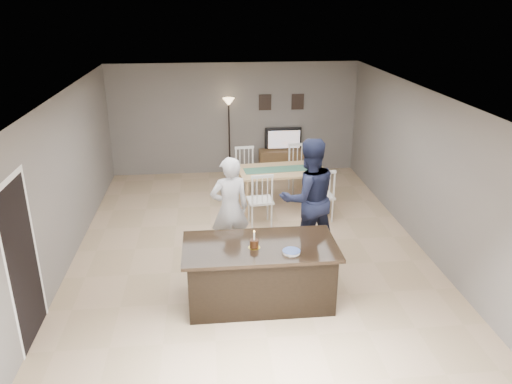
{
  "coord_description": "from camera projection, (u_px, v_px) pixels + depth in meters",
  "views": [
    {
      "loc": [
        -0.68,
        -7.95,
        4.1
      ],
      "look_at": [
        0.1,
        -0.3,
        1.11
      ],
      "focal_mm": 35.0,
      "sensor_mm": 36.0,
      "label": 1
    }
  ],
  "objects": [
    {
      "name": "dining_table",
      "position": [
        281.0,
        176.0,
        10.27
      ],
      "size": [
        1.85,
        2.13,
        1.08
      ],
      "rotation": [
        0.0,
        0.0,
        0.09
      ],
      "color": "tan",
      "rests_on": "floor"
    },
    {
      "name": "birthday_cake",
      "position": [
        254.0,
        244.0,
        6.84
      ],
      "size": [
        0.17,
        0.17,
        0.26
      ],
      "color": "gold",
      "rests_on": "kitchen_island"
    },
    {
      "name": "picture_frames",
      "position": [
        281.0,
        102.0,
        12.08
      ],
      "size": [
        1.1,
        0.02,
        0.38
      ],
      "color": "black",
      "rests_on": "room_shell"
    },
    {
      "name": "floor",
      "position": [
        249.0,
        244.0,
        8.93
      ],
      "size": [
        8.0,
        8.0,
        0.0
      ],
      "primitive_type": "plane",
      "color": "tan",
      "rests_on": "ground"
    },
    {
      "name": "doorway",
      "position": [
        20.0,
        249.0,
        6.06
      ],
      "size": [
        0.0,
        2.1,
        2.65
      ],
      "color": "black",
      "rests_on": "floor"
    },
    {
      "name": "television",
      "position": [
        284.0,
        139.0,
        12.28
      ],
      "size": [
        0.91,
        0.12,
        0.53
      ],
      "primitive_type": "imported",
      "rotation": [
        0.0,
        0.0,
        3.14
      ],
      "color": "black",
      "rests_on": "tv_console"
    },
    {
      "name": "plate_stack",
      "position": [
        291.0,
        252.0,
        6.7
      ],
      "size": [
        0.24,
        0.24,
        0.04
      ],
      "color": "white",
      "rests_on": "kitchen_island"
    },
    {
      "name": "floor_lamp",
      "position": [
        229.0,
        116.0,
        11.89
      ],
      "size": [
        0.29,
        0.29,
        1.9
      ],
      "color": "black",
      "rests_on": "floor"
    },
    {
      "name": "woman",
      "position": [
        230.0,
        209.0,
        8.15
      ],
      "size": [
        0.72,
        0.54,
        1.77
      ],
      "primitive_type": "imported",
      "rotation": [
        0.0,
        0.0,
        3.34
      ],
      "color": "silver",
      "rests_on": "floor"
    },
    {
      "name": "man",
      "position": [
        308.0,
        198.0,
        8.23
      ],
      "size": [
        1.13,
        0.96,
        2.04
      ],
      "primitive_type": "imported",
      "rotation": [
        0.0,
        0.0,
        3.34
      ],
      "color": "#171B33",
      "rests_on": "floor"
    },
    {
      "name": "tv_console",
      "position": [
        284.0,
        162.0,
        12.42
      ],
      "size": [
        1.2,
        0.4,
        0.6
      ],
      "primitive_type": "cube",
      "color": "brown",
      "rests_on": "floor"
    },
    {
      "name": "tv_screen_glow",
      "position": [
        284.0,
        139.0,
        12.21
      ],
      "size": [
        0.78,
        0.0,
        0.78
      ],
      "primitive_type": "plane",
      "rotation": [
        1.57,
        0.0,
        3.14
      ],
      "color": "orange",
      "rests_on": "tv_console"
    },
    {
      "name": "room_shell",
      "position": [
        248.0,
        154.0,
        8.32
      ],
      "size": [
        8.0,
        8.0,
        8.0
      ],
      "color": "slate",
      "rests_on": "floor"
    },
    {
      "name": "kitchen_island",
      "position": [
        260.0,
        273.0,
        7.09
      ],
      "size": [
        2.15,
        1.1,
        0.9
      ],
      "color": "black",
      "rests_on": "floor"
    }
  ]
}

